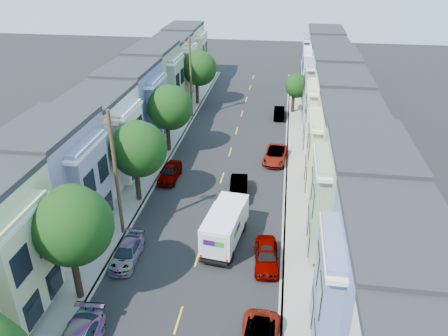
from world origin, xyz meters
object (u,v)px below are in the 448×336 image
at_px(utility_pole_near, 116,175).
at_px(tree_b, 72,226).
at_px(utility_pole_far, 191,78).
at_px(parked_right_b, 266,256).
at_px(fedex_truck, 225,225).
at_px(parked_left_d, 170,172).
at_px(parked_right_c, 275,155).
at_px(tree_far_r, 296,86).
at_px(tree_c, 138,149).
at_px(parked_right_d, 279,113).
at_px(tree_e, 199,69).
at_px(parked_left_c, 127,253).
at_px(tree_d, 169,108).
at_px(lead_sedan, 239,188).

bearing_deg(utility_pole_near, tree_b, -90.02).
distance_m(utility_pole_far, parked_right_b, 30.56).
relative_size(fedex_truck, parked_left_d, 1.33).
bearing_deg(parked_right_c, tree_far_r, 87.92).
xyz_separation_m(tree_b, tree_c, (0.00, 11.95, -0.56)).
relative_size(tree_far_r, parked_right_d, 1.36).
distance_m(tree_b, tree_e, 38.13).
bearing_deg(parked_right_d, parked_left_d, -119.45).
bearing_deg(parked_left_c, parked_right_c, 59.36).
height_order(tree_b, parked_left_d, tree_b).
bearing_deg(parked_right_d, tree_b, -109.18).
distance_m(tree_b, parked_right_b, 13.16).
height_order(tree_c, tree_d, tree_d).
height_order(utility_pole_far, fedex_truck, utility_pole_far).
relative_size(tree_d, parked_left_d, 1.66).
bearing_deg(parked_right_d, parked_right_c, -91.11).
distance_m(tree_c, utility_pole_far, 21.08).
xyz_separation_m(parked_left_d, parked_right_b, (9.80, -11.21, -0.00)).
distance_m(tree_d, fedex_truck, 17.60).
xyz_separation_m(lead_sedan, parked_left_d, (-6.81, 2.02, 0.00)).
bearing_deg(utility_pole_far, parked_left_c, -87.24).
bearing_deg(tree_e, parked_left_c, -87.65).
distance_m(lead_sedan, parked_left_c, 12.20).
bearing_deg(parked_left_d, utility_pole_near, -98.31).
height_order(tree_b, parked_right_c, tree_b).
distance_m(tree_far_r, utility_pole_far, 13.72).
height_order(parked_left_d, parked_right_b, parked_left_d).
xyz_separation_m(tree_e, utility_pole_far, (0.00, -5.09, 0.10)).
bearing_deg(tree_e, tree_d, -90.00).
relative_size(tree_c, tree_e, 0.99).
height_order(utility_pole_near, utility_pole_far, same).
xyz_separation_m(lead_sedan, parked_left_c, (-6.81, -10.12, -0.10)).
relative_size(utility_pole_near, fedex_truck, 1.69).
height_order(lead_sedan, parked_right_b, same).
height_order(tree_d, utility_pole_far, utility_pole_far).
xyz_separation_m(fedex_truck, parked_right_d, (3.21, 27.33, -0.95)).
distance_m(tree_e, lead_sedan, 25.73).
relative_size(utility_pole_far, parked_right_b, 2.27).
distance_m(tree_e, parked_left_c, 34.43).
height_order(tree_e, fedex_truck, tree_e).
xyz_separation_m(tree_c, parked_left_c, (1.40, -7.94, -4.34)).
height_order(tree_far_r, parked_left_d, tree_far_r).
distance_m(parked_left_d, parked_right_d, 20.64).
height_order(tree_c, utility_pole_far, utility_pole_far).
bearing_deg(lead_sedan, parked_left_d, 159.27).
bearing_deg(tree_c, tree_e, 90.00).
xyz_separation_m(lead_sedan, parked_right_c, (2.99, 7.35, -0.04)).
bearing_deg(tree_d, tree_far_r, 47.05).
xyz_separation_m(utility_pole_near, lead_sedan, (8.21, 7.10, -4.44)).
xyz_separation_m(tree_b, parked_right_b, (11.20, 4.95, -4.80)).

